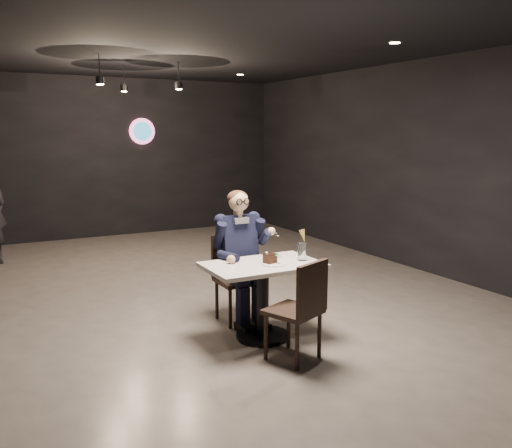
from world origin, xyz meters
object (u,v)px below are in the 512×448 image
chair_far (238,279)px  seated_man (238,255)px  chair_near (293,309)px  main_table (263,301)px  sundae_glass (302,251)px

chair_far → seated_man: seated_man is taller
chair_near → seated_man: size_ratio=0.64×
chair_far → main_table: bearing=-90.0°
chair_far → seated_man: size_ratio=0.64×
main_table → chair_far: chair_far is taller
chair_far → chair_near: 1.11m
main_table → seated_man: bearing=90.0°
main_table → chair_near: chair_near is taller
main_table → sundae_glass: sundae_glass is taller
chair_far → chair_near: (-0.00, -1.11, 0.00)m
chair_near → chair_far: bearing=67.8°
chair_far → chair_near: same height
chair_near → sundae_glass: size_ratio=5.16×
chair_far → seated_man: (0.00, 0.00, 0.26)m
main_table → seated_man: seated_man is taller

